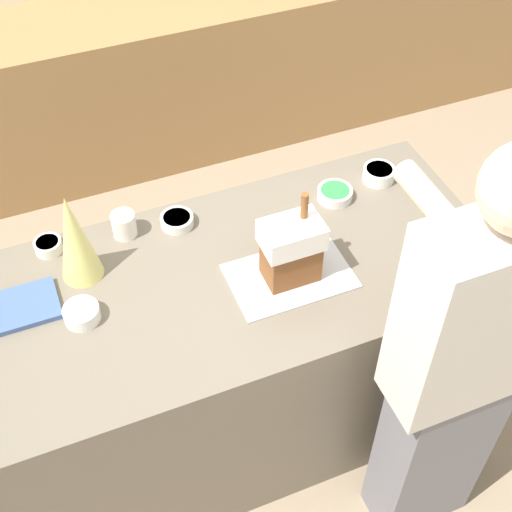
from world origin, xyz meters
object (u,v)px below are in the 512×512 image
person (459,370)px  candy_bowl_front_corner (335,193)px  decorative_tree (74,237)px  candy_bowl_far_left (177,220)px  gingerbread_house (291,249)px  candy_bowl_near_tray_right (82,313)px  baking_tray (290,276)px  candy_bowl_center_rear (379,173)px  mug (124,225)px  candy_bowl_near_tray_left (48,246)px  cookbook (22,307)px

person → candy_bowl_front_corner: bearing=90.4°
decorative_tree → candy_bowl_far_left: decorative_tree is taller
gingerbread_house → candy_bowl_near_tray_right: (-0.69, 0.09, -0.11)m
baking_tray → decorative_tree: decorative_tree is taller
baking_tray → candy_bowl_center_rear: size_ratio=3.36×
mug → person: person is taller
candy_bowl_near_tray_left → candy_bowl_front_corner: bearing=-7.1°
candy_bowl_near_tray_right → candy_bowl_front_corner: bearing=11.9°
decorative_tree → candy_bowl_front_corner: (0.96, 0.02, -0.15)m
mug → person: size_ratio=0.05×
candy_bowl_front_corner → cookbook: candy_bowl_front_corner is taller
candy_bowl_near_tray_left → person: (1.05, -0.96, -0.03)m
candy_bowl_front_corner → candy_bowl_near_tray_left: 1.05m
gingerbread_house → candy_bowl_front_corner: size_ratio=2.51×
baking_tray → candy_bowl_near_tray_left: 0.84m
gingerbread_house → candy_bowl_near_tray_left: size_ratio=3.46×
candy_bowl_near_tray_left → gingerbread_house: bearing=-30.5°
candy_bowl_near_tray_right → candy_bowl_center_rear: bearing=11.4°
person → baking_tray: bearing=121.0°
baking_tray → candy_bowl_center_rear: 0.61m
candy_bowl_near_tray_right → candy_bowl_near_tray_left: bearing=96.9°
person → mug: bearing=129.7°
candy_bowl_near_tray_left → mug: size_ratio=1.04×
candy_bowl_far_left → mug: 0.19m
candy_bowl_center_rear → candy_bowl_near_tray_right: (-1.20, -0.24, -0.00)m
candy_bowl_near_tray_right → cookbook: size_ratio=0.49×
candy_bowl_far_left → mug: (-0.19, 0.02, 0.02)m
decorative_tree → candy_bowl_near_tray_left: 0.23m
candy_bowl_center_rear → candy_bowl_near_tray_left: 1.25m
candy_bowl_near_tray_left → mug: 0.27m
candy_bowl_front_corner → candy_bowl_near_tray_left: candy_bowl_near_tray_left is taller
gingerbread_house → cookbook: 0.89m
baking_tray → cookbook: bearing=167.0°
candy_bowl_near_tray_right → candy_bowl_far_left: candy_bowl_near_tray_right is taller
cookbook → gingerbread_house: bearing=-13.0°
baking_tray → gingerbread_house: 0.13m
candy_bowl_center_rear → cookbook: candy_bowl_center_rear is taller
gingerbread_house → mug: 0.62m
candy_bowl_near_tray_right → candy_bowl_far_left: size_ratio=0.97×
baking_tray → candy_bowl_far_left: (-0.27, 0.38, 0.02)m
cookbook → baking_tray: bearing=-13.0°
decorative_tree → candy_bowl_near_tray_left: size_ratio=3.59×
candy_bowl_far_left → candy_bowl_near_tray_left: candy_bowl_near_tray_left is taller
candy_bowl_far_left → person: person is taller
candy_bowl_far_left → mug: size_ratio=1.30×
decorative_tree → candy_bowl_center_rear: (1.16, 0.05, -0.14)m
cookbook → candy_bowl_center_rear: bearing=5.4°
cookbook → person: 1.39m
candy_bowl_center_rear → person: person is taller
decorative_tree → candy_bowl_center_rear: 1.17m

